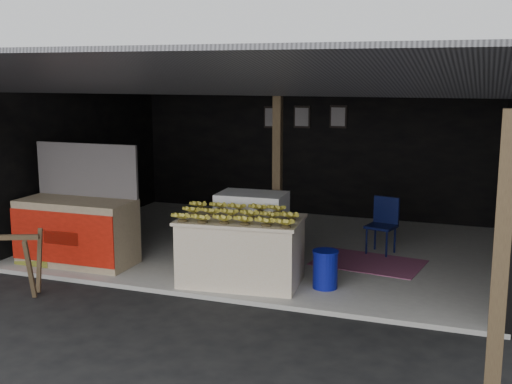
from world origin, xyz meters
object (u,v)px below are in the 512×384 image
at_px(water_barrel, 325,270).
at_px(plastic_chair, 384,220).
at_px(sawhorse, 8,258).
at_px(banana_table, 241,250).
at_px(neighbor_stall, 77,229).
at_px(white_crate, 252,229).

bearing_deg(water_barrel, plastic_chair, 77.49).
relative_size(sawhorse, plastic_chair, 1.08).
relative_size(banana_table, sawhorse, 1.82).
xyz_separation_m(neighbor_stall, water_barrel, (3.59, 0.16, -0.28)).
height_order(sawhorse, plastic_chair, plastic_chair).
bearing_deg(banana_table, water_barrel, 3.26).
bearing_deg(plastic_chair, white_crate, -127.71).
height_order(neighbor_stall, plastic_chair, neighbor_stall).
bearing_deg(plastic_chair, banana_table, -111.87).
height_order(banana_table, neighbor_stall, neighbor_stall).
height_order(neighbor_stall, sawhorse, neighbor_stall).
height_order(neighbor_stall, water_barrel, neighbor_stall).
distance_m(banana_table, plastic_chair, 2.57).
xyz_separation_m(banana_table, plastic_chair, (1.50, 2.08, 0.06)).
bearing_deg(sawhorse, white_crate, 18.59).
bearing_deg(banana_table, plastic_chair, 48.24).
height_order(white_crate, neighbor_stall, neighbor_stall).
xyz_separation_m(white_crate, plastic_chair, (1.64, 1.30, -0.02)).
height_order(banana_table, sawhorse, banana_table).
xyz_separation_m(banana_table, neighbor_stall, (-2.51, 0.02, 0.08)).
relative_size(white_crate, sawhorse, 1.14).
distance_m(neighbor_stall, plastic_chair, 4.51).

